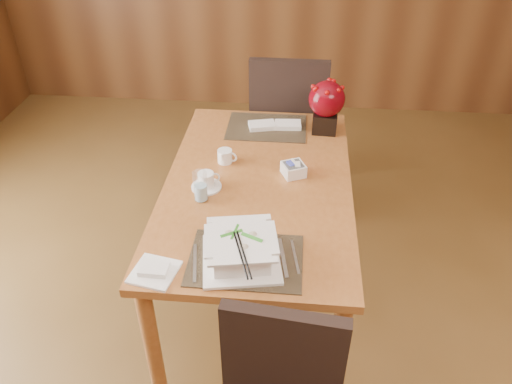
# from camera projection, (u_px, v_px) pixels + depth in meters

# --- Properties ---
(ground) EXTENTS (6.00, 6.00, 0.00)m
(ground) POSITION_uv_depth(u_px,v_px,m) (246.00, 383.00, 2.37)
(ground) COLOR brown
(ground) RESTS_ON ground
(dining_table) EXTENTS (0.90, 1.50, 0.75)m
(dining_table) POSITION_uv_depth(u_px,v_px,m) (258.00, 198.00, 2.47)
(dining_table) COLOR #A7632E
(dining_table) RESTS_ON ground
(placemat_near) EXTENTS (0.45, 0.33, 0.01)m
(placemat_near) POSITION_uv_depth(u_px,v_px,m) (246.00, 260.00, 1.97)
(placemat_near) COLOR black
(placemat_near) RESTS_ON dining_table
(placemat_far) EXTENTS (0.45, 0.33, 0.01)m
(placemat_far) POSITION_uv_depth(u_px,v_px,m) (267.00, 127.00, 2.86)
(placemat_far) COLOR black
(placemat_far) RESTS_ON dining_table
(soup_setting) EXTENTS (0.35, 0.35, 0.12)m
(soup_setting) POSITION_uv_depth(u_px,v_px,m) (241.00, 250.00, 1.93)
(soup_setting) COLOR white
(soup_setting) RESTS_ON dining_table
(coffee_cup) EXTENTS (0.14, 0.14, 0.08)m
(coffee_cup) POSITION_uv_depth(u_px,v_px,m) (206.00, 181.00, 2.36)
(coffee_cup) COLOR white
(coffee_cup) RESTS_ON dining_table
(water_glass) EXTENTS (0.08, 0.08, 0.15)m
(water_glass) POSITION_uv_depth(u_px,v_px,m) (200.00, 186.00, 2.26)
(water_glass) COLOR white
(water_glass) RESTS_ON dining_table
(creamer_jug) EXTENTS (0.12, 0.12, 0.07)m
(creamer_jug) POSITION_uv_depth(u_px,v_px,m) (225.00, 156.00, 2.54)
(creamer_jug) COLOR white
(creamer_jug) RESTS_ON dining_table
(sugar_caddy) EXTENTS (0.14, 0.14, 0.06)m
(sugar_caddy) POSITION_uv_depth(u_px,v_px,m) (293.00, 169.00, 2.45)
(sugar_caddy) COLOR white
(sugar_caddy) RESTS_ON dining_table
(berry_decor) EXTENTS (0.20, 0.20, 0.30)m
(berry_decor) POSITION_uv_depth(u_px,v_px,m) (326.00, 104.00, 2.73)
(berry_decor) COLOR black
(berry_decor) RESTS_ON dining_table
(napkins_far) EXTENTS (0.31, 0.15, 0.03)m
(napkins_far) POSITION_uv_depth(u_px,v_px,m) (277.00, 125.00, 2.84)
(napkins_far) COLOR white
(napkins_far) RESTS_ON dining_table
(bread_plate) EXTENTS (0.19, 0.19, 0.01)m
(bread_plate) POSITION_uv_depth(u_px,v_px,m) (154.00, 272.00, 1.91)
(bread_plate) COLOR white
(bread_plate) RESTS_ON dining_table
(far_chair) EXTENTS (0.50, 0.50, 1.06)m
(far_chair) POSITION_uv_depth(u_px,v_px,m) (288.00, 122.00, 3.24)
(far_chair) COLOR black
(far_chair) RESTS_ON ground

